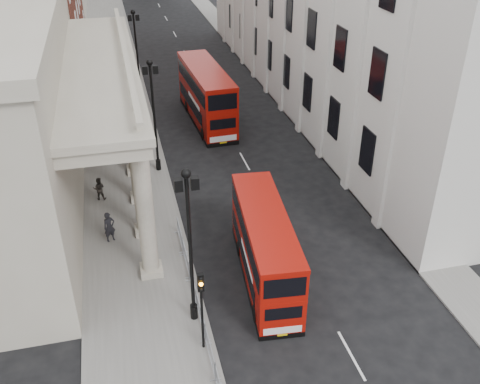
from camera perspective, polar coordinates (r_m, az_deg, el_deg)
The scene contains 14 objects.
ground at distance 24.66m, azimuth -1.79°, elevation -19.44°, with size 260.00×260.00×0.00m, color black.
sidewalk_west at distance 49.30m, azimuth -12.71°, elevation 7.32°, with size 6.00×140.00×0.12m, color slate.
sidewalk_east at distance 52.01m, azimuth 5.89°, elevation 9.15°, with size 3.00×140.00×0.12m, color slate.
kerb at distance 49.39m, azimuth -9.28°, elevation 7.74°, with size 0.20×140.00×0.14m, color slate.
lamp_post_south at distance 24.16m, azimuth -5.39°, elevation -4.92°, with size 1.05×0.44×8.32m.
lamp_post_mid at distance 38.29m, azimuth -9.21°, elevation 8.74°, with size 1.05×0.44×8.32m.
lamp_post_north at distance 53.48m, azimuth -10.99°, elevation 14.86°, with size 1.05×0.44×8.32m.
traffic_light at distance 23.73m, azimuth -4.15°, elevation -11.21°, with size 0.28×0.33×4.30m.
crowd_barriers at distance 25.60m, azimuth -3.70°, elevation -14.88°, with size 0.50×18.75×1.10m.
bus_near at distance 28.36m, azimuth 2.67°, elevation -5.78°, with size 3.08×9.45×4.01m.
bus_far at distance 47.67m, azimuth -3.63°, elevation 10.41°, with size 3.30×11.35×4.84m.
pedestrian_a at distance 32.53m, azimuth -13.76°, elevation -3.65°, with size 0.70×0.46×1.91m, color black.
pedestrian_b at distance 36.95m, azimuth -14.80°, elevation 0.35°, with size 0.78×0.61×1.61m, color #292421.
pedestrian_c at distance 43.37m, azimuth -11.32°, elevation 5.59°, with size 0.87×0.57×1.79m, color black.
Camera 1 is at (-3.05, -15.57, 18.87)m, focal length 40.00 mm.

